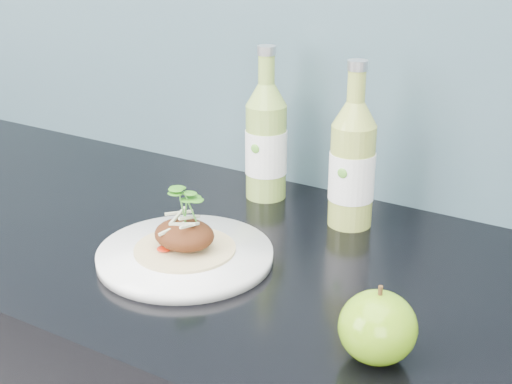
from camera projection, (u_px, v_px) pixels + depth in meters
dinner_plate at (185, 255)px, 1.00m from camera, size 0.30×0.30×0.02m
pork_taco at (184, 232)px, 0.99m from camera, size 0.14×0.14×0.10m
green_apple at (378, 327)px, 0.77m from camera, size 0.09×0.09×0.09m
cider_bottle_left at (266, 142)px, 1.19m from camera, size 0.09×0.09×0.26m
cider_bottle_right at (352, 165)px, 1.08m from camera, size 0.09×0.09×0.26m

